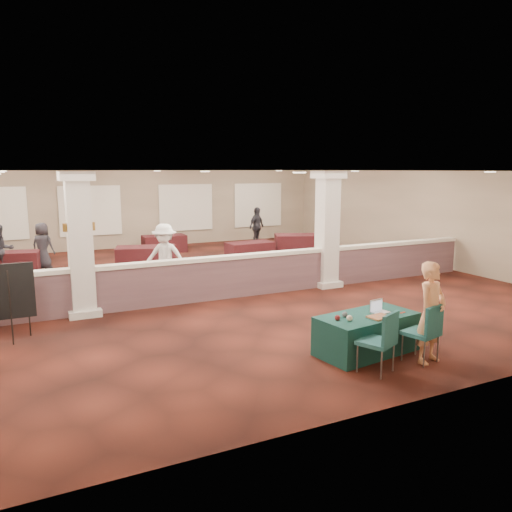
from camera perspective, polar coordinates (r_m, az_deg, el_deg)
name	(u,v)px	position (r m, az deg, el deg)	size (l,w,h in m)	color
ground	(207,286)	(14.18, -5.61, -3.39)	(16.00, 16.00, 0.00)	#4A1B12
wall_back	(140,209)	(21.56, -13.12, 5.25)	(16.00, 0.04, 3.20)	#7D6C56
wall_front	(412,293)	(7.06, 17.39, -4.05)	(16.00, 0.04, 3.20)	#7D6C56
wall_right	(424,217)	(18.25, 18.63, 4.20)	(0.04, 16.00, 3.20)	#7D6C56
ceiling	(205,171)	(13.80, -5.83, 9.65)	(16.00, 16.00, 0.02)	white
partition_wall	(227,276)	(12.69, -3.30, -2.31)	(15.60, 0.28, 1.10)	#54393F
column_left	(80,243)	(11.64, -19.47, 1.38)	(0.72, 0.72, 3.20)	beige
column_right	(327,228)	(13.93, 8.15, 3.16)	(0.72, 0.72, 3.20)	beige
sconce_left	(65,228)	(11.57, -20.95, 3.06)	(0.12, 0.12, 0.18)	brown
sconce_right	(92,226)	(11.63, -18.20, 3.25)	(0.12, 0.12, 0.18)	brown
near_table	(366,334)	(9.22, 12.51, -8.67)	(1.82, 0.91, 0.70)	#0D3129
conf_chair_main	(426,328)	(8.94, 18.88, -7.84)	(0.62, 0.62, 1.02)	#1B4E51
conf_chair_side	(382,337)	(8.29, 14.19, -8.99)	(0.68, 0.68, 1.02)	#1B4E51
easel_board	(9,292)	(10.50, -26.36, -3.74)	(0.89, 0.44, 1.51)	black
woman	(431,313)	(8.94, 19.40, -6.12)	(0.62, 0.42, 1.73)	#F5A26A
far_table_front_center	(146,258)	(16.65, -12.46, -0.25)	(1.89, 0.94, 0.77)	black
far_table_front_right	(250,252)	(17.87, -0.71, 0.52)	(1.66, 0.83, 0.67)	black
far_table_back_left	(11,262)	(17.63, -26.18, -0.64)	(1.65, 0.83, 0.67)	black
far_table_back_center	(164,244)	(20.05, -10.44, 1.39)	(1.67, 0.83, 0.68)	black
far_table_back_right	(301,245)	(19.10, 5.21, 1.28)	(1.97, 0.98, 0.80)	black
attendee_a	(1,250)	(17.15, -27.14, 0.58)	(0.76, 0.42, 1.59)	black
attendee_b	(165,257)	(13.64, -10.39, -0.15)	(1.16, 0.53, 1.81)	silver
attendee_c	(257,227)	(21.22, 0.08, 3.36)	(0.98, 0.47, 1.66)	black
attendee_d	(43,246)	(17.81, -23.20, 1.08)	(0.75, 0.41, 1.53)	black
laptop_base	(380,312)	(9.28, 14.04, -6.28)	(0.32, 0.22, 0.02)	silver
laptop_screen	(376,305)	(9.33, 13.57, -5.46)	(0.32, 0.01, 0.21)	silver
screen_glow	(376,306)	(9.32, 13.59, -5.55)	(0.29, 0.00, 0.18)	silver
knitting	(379,317)	(8.99, 13.92, -6.77)	(0.38, 0.29, 0.03)	#BA5A1D
yarn_cream	(350,318)	(8.67, 10.65, -7.00)	(0.11, 0.11, 0.11)	#F2E6C7
yarn_red	(337,318)	(8.68, 9.30, -6.98)	(0.10, 0.10, 0.10)	maroon
yarn_grey	(345,314)	(8.88, 10.13, -6.60)	(0.10, 0.10, 0.10)	#47464B
scissors	(403,313)	(9.39, 16.42, -6.22)	(0.11, 0.03, 0.01)	red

